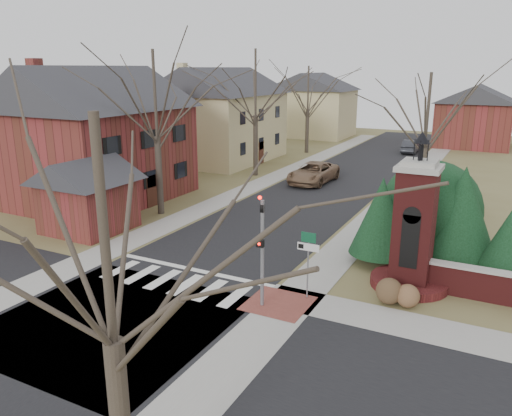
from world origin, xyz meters
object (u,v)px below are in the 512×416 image
Objects in this scene: traffic_signal_pole at (262,242)px; pickup_truck at (313,173)px; brick_gate_monument at (413,237)px; distant_car at (411,146)px; sign_post at (308,252)px.

pickup_truck is at bearing 105.73° from traffic_signal_pole.
pickup_truck is (-10.60, 16.53, -1.37)m from brick_gate_monument.
distant_car is (-6.48, 34.97, -1.47)m from brick_gate_monument.
sign_post is at bearing -138.58° from brick_gate_monument.
brick_gate_monument is at bearing 41.42° from sign_post.
pickup_truck is at bearing 110.22° from sign_post.
traffic_signal_pole is 0.69× the size of brick_gate_monument.
pickup_truck is at bearing 75.09° from distant_car.
traffic_signal_pole is 21.84m from pickup_truck.
brick_gate_monument is at bearing 98.18° from distant_car.
sign_post is 4.55m from brick_gate_monument.
sign_post is 20.85m from pickup_truck.
traffic_signal_pole is at bearing -72.39° from pickup_truck.
traffic_signal_pole is 1.07× the size of distant_car.
pickup_truck is 18.90m from distant_car.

